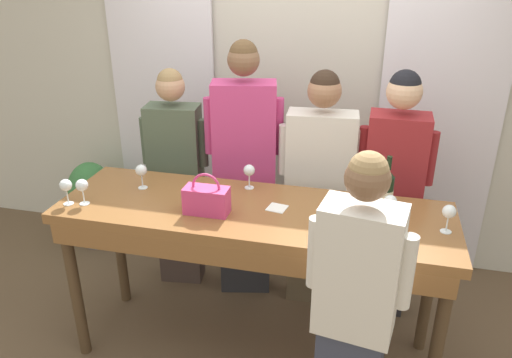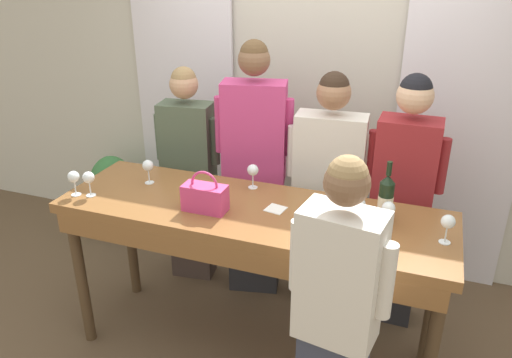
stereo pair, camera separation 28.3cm
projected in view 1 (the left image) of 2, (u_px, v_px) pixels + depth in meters
The scene contains 21 objects.
ground_plane at pixel (253, 348), 3.25m from camera, with size 18.00×18.00×0.00m, color brown.
wall_back at pixel (295, 88), 3.88m from camera, with size 12.00×0.06×2.80m.
curtain_panel_left at pixel (164, 89), 4.08m from camera, with size 0.87×0.03×2.69m.
curtain_panel_right at pixel (441, 106), 3.61m from camera, with size 0.87×0.03×2.69m.
tasting_bar at pixel (252, 228), 2.86m from camera, with size 2.25×0.71×1.03m.
wine_bottle at pixel (386, 192), 2.72m from camera, with size 0.08×0.08×0.34m.
handbag at pixel (207, 199), 2.74m from camera, with size 0.25×0.12×0.24m.
wine_glass_front_left at pixel (449, 212), 2.54m from camera, with size 0.07×0.07×0.15m.
wine_glass_front_mid at pixel (361, 200), 2.67m from camera, with size 0.07×0.07×0.15m.
wine_glass_front_right at pixel (249, 171), 3.03m from camera, with size 0.07×0.07×0.15m.
wine_glass_center_left at pixel (390, 202), 2.64m from camera, with size 0.07×0.07×0.15m.
wine_glass_center_mid at pixel (82, 186), 2.83m from camera, with size 0.07×0.07×0.15m.
wine_glass_center_right at pixel (141, 171), 3.03m from camera, with size 0.07×0.07×0.15m.
wine_glass_back_left at pixel (66, 186), 2.83m from camera, with size 0.07×0.07×0.15m.
napkin at pixel (277, 208), 2.82m from camera, with size 0.12×0.12×0.00m.
guest_olive_jacket at pixel (177, 177), 3.63m from camera, with size 0.49×0.26×1.66m.
guest_pink_top at pixel (245, 171), 3.48m from camera, with size 0.54×0.31×1.86m.
guest_cream_sweater at pixel (319, 189), 3.40m from camera, with size 0.57×0.24×1.70m.
guest_striped_shirt at pixel (392, 194), 3.29m from camera, with size 0.49×0.24×1.72m.
host_pouring at pixel (354, 315), 2.24m from camera, with size 0.46×0.26×1.65m.
potted_plant at pixel (92, 199), 4.26m from camera, with size 0.40×0.40×0.77m.
Camera 1 is at (0.62, -2.44, 2.34)m, focal length 35.00 mm.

